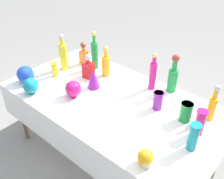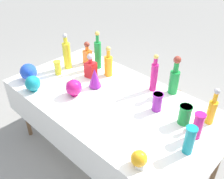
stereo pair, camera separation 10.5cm
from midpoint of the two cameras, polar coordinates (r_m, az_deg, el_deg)
The scene contains 22 objects.
ground_plane at distance 2.80m, azimuth 1.12°, elevation -14.78°, with size 40.00×40.00×0.00m, color gray.
display_table at distance 2.29m, azimuth 0.62°, elevation -3.63°, with size 2.05×1.08×0.76m.
tall_bottle_0 at distance 2.58m, azimuth 0.35°, elevation 5.74°, with size 0.09×0.09×0.33m.
tall_bottle_1 at distance 2.36m, azimuth 15.32°, elevation 2.50°, with size 0.09×0.09×0.38m.
tall_bottle_2 at distance 2.74m, azimuth -9.19°, elevation 7.98°, with size 0.08×0.08×0.40m.
tall_bottle_3 at distance 2.71m, azimuth -2.14°, elevation 8.27°, with size 0.07×0.07×0.42m.
tall_bottle_4 at distance 2.12m, azimuth 23.22°, elevation -4.22°, with size 0.07×0.07×0.33m.
tall_bottle_5 at distance 2.36m, azimuth 10.87°, elevation 3.21°, with size 0.07×0.07×0.37m.
square_decanter_0 at distance 2.83m, azimuth -4.58°, elevation 8.05°, with size 0.09×0.09×0.26m.
square_decanter_1 at distance 2.57m, azimuth -3.73°, elevation 4.98°, with size 0.12×0.12×0.26m.
slender_vase_0 at distance 1.82m, azimuth 18.94°, elevation -10.78°, with size 0.08×0.08×0.22m.
slender_vase_1 at distance 2.67m, azimuth -11.23°, elevation 5.00°, with size 0.08×0.08×0.15m.
slender_vase_2 at distance 2.07m, azimuth 17.72°, elevation -5.41°, with size 0.10×0.10×0.17m.
slender_vase_3 at distance 2.14m, azimuth 11.72°, elevation -2.71°, with size 0.10×0.10×0.16m.
slender_vase_4 at distance 1.95m, azimuth 20.56°, elevation -7.65°, with size 0.08×0.08×0.22m.
fluted_vase_0 at distance 2.39m, azimuth -2.70°, elevation 2.70°, with size 0.12×0.12×0.20m.
round_bowl_0 at distance 2.63m, azimuth -17.46°, elevation 3.83°, with size 0.17×0.17×0.18m.
round_bowl_1 at distance 2.45m, azimuth -16.50°, elevation 1.34°, with size 0.15×0.15×0.16m.
round_bowl_2 at distance 2.30m, azimuth -7.45°, elevation 0.40°, with size 0.15×0.15×0.16m.
round_bowl_3 at distance 1.70m, azimuth 8.03°, elevation -15.39°, with size 0.11×0.11×0.12m.
price_tag_left at distance 1.71m, azimuth 8.08°, elevation -17.25°, with size 0.06×0.01×0.04m, color white.
cardboard_box_behind_left at distance 3.36m, azimuth 12.00°, elevation -2.88°, with size 0.49×0.45×0.35m.
Camera 2 is at (1.28, -1.33, 2.10)m, focal length 40.00 mm.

